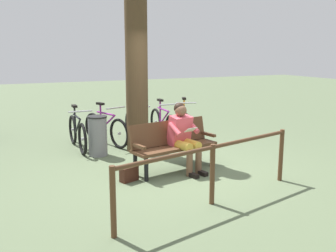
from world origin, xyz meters
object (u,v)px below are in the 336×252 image
tree_trunk (136,61)px  bicycle_black (106,129)px  bench (172,142)px  person_reading (183,134)px  bicycle_purple (77,133)px  litter_bin (98,136)px  bicycle_red (135,127)px  bicycle_orange (184,122)px  bicycle_blue (163,124)px  handbag (129,174)px

tree_trunk → bicycle_black: tree_trunk is taller
bench → person_reading: size_ratio=1.38×
bench → person_reading: (-0.14, 0.14, 0.16)m
bicycle_black → bicycle_purple: (0.67, 0.15, 0.00)m
litter_bin → bicycle_red: size_ratio=0.48×
litter_bin → bicycle_orange: size_ratio=0.51×
tree_trunk → bicycle_purple: (1.13, -0.64, -1.53)m
person_reading → bicycle_black: (0.71, -2.44, -0.31)m
litter_bin → bicycle_orange: bearing=-160.5°
person_reading → bicycle_black: 2.56m
tree_trunk → bicycle_blue: tree_trunk is taller
bench → bicycle_red: bicycle_red is taller
person_reading → bicycle_black: person_reading is taller
bicycle_red → bicycle_purple: size_ratio=1.00×
litter_bin → bicycle_blue: (-1.81, -0.81, -0.05)m
person_reading → tree_trunk: 2.07m
bicycle_blue → bicycle_purple: bearing=-83.2°
litter_bin → bicycle_black: bicycle_black is taller
tree_trunk → bicycle_red: bearing=-105.6°
bicycle_orange → bicycle_red: same height
bicycle_orange → bicycle_blue: same height
bicycle_orange → handbag: bearing=-19.6°
bicycle_red → bicycle_blue: bearing=101.8°
person_reading → bicycle_red: bearing=-100.3°
bicycle_orange → bicycle_black: (2.01, 0.03, 0.00)m
litter_bin → bicycle_blue: bicycle_blue is taller
bicycle_red → person_reading: bearing=6.1°
litter_bin → bicycle_purple: (0.27, -0.68, -0.05)m
tree_trunk → bench: bearing=93.5°
bench → litter_bin: bench is taller
bench → bicycle_red: bearing=-104.0°
handbag → bicycle_black: (-0.35, -2.56, 0.24)m
bench → bicycle_blue: bearing=-121.7°
person_reading → tree_trunk: tree_trunk is taller
bicycle_black → bicycle_orange: bearing=72.6°
tree_trunk → bicycle_red: (-0.19, -0.69, -1.53)m
tree_trunk → bicycle_orange: (-1.54, -0.82, -1.53)m
tree_trunk → bicycle_black: bearing=-59.2°
person_reading → litter_bin: bearing=-67.0°
person_reading → bicycle_purple: size_ratio=0.71×
bench → bicycle_blue: size_ratio=0.99×
bicycle_purple → bicycle_blue: bearing=94.3°
bicycle_red → bicycle_black: (0.66, -0.10, 0.00)m
litter_bin → bicycle_black: bearing=-115.8°
bicycle_orange → litter_bin: bearing=-47.8°
bicycle_blue → bicycle_purple: 2.08m
bench → bicycle_red: 2.21m
bench → person_reading: person_reading is taller
tree_trunk → bicycle_blue: (-0.94, -0.78, -1.53)m
person_reading → bicycle_blue: bearing=-117.5°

